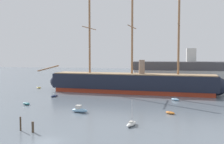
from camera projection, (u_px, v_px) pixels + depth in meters
ground_plane at (47, 142)px, 38.56m from camera, size 400.00×400.00×0.00m
tall_ship at (132, 83)px, 86.88m from camera, size 62.40×14.67×30.00m
sailboat_foreground_right at (131, 124)px, 47.04m from camera, size 1.95×3.59×4.47m
motorboat_near_centre at (80, 110)px, 58.02m from camera, size 3.82×2.06×1.52m
dinghy_mid_left at (26, 104)px, 66.61m from camera, size 2.71×2.16×0.59m
dinghy_mid_right at (170, 113)px, 56.43m from camera, size 2.35×2.10×0.52m
dinghy_alongside_bow at (54, 96)px, 78.81m from camera, size 2.05×2.60×0.57m
dinghy_alongside_stern at (175, 99)px, 72.74m from camera, size 2.65×2.64×0.62m
dinghy_far_left at (39, 88)px, 99.01m from camera, size 1.95×1.10×0.43m
dinghy_far_right at (205, 93)px, 85.58m from camera, size 2.05×0.90×0.48m
mooring_piling_nearest at (33, 127)px, 43.15m from camera, size 0.39×0.39×1.71m
mooring_piling_left_pair at (20, 124)px, 44.18m from camera, size 0.27×0.27×2.25m
dockside_warehouse_right at (201, 76)px, 95.28m from camera, size 50.44×12.24×14.39m
seagull_in_flight at (89, 49)px, 65.35m from camera, size 0.97×0.95×0.14m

